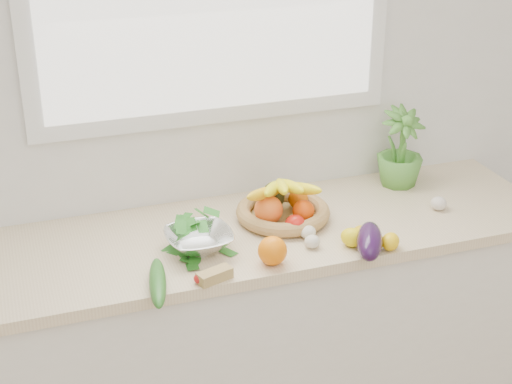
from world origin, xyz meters
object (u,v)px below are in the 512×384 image
object	(u,v)px
potted_herb	(400,149)
fruit_basket	(282,207)
eggplant	(370,241)
apple	(295,225)
cucumber	(158,282)
colander_with_spinach	(199,235)

from	to	relation	value
potted_herb	fruit_basket	bearing A→B (deg)	-165.51
eggplant	apple	bearing A→B (deg)	132.21
cucumber	fruit_basket	world-z (taller)	fruit_basket
eggplant	colander_with_spinach	bearing A→B (deg)	159.64
cucumber	apple	bearing A→B (deg)	20.50
apple	cucumber	distance (m)	0.55
cucumber	colander_with_spinach	xyz separation A→B (m)	(0.18, 0.19, 0.03)
potted_herb	colander_with_spinach	size ratio (longest dim) A/B	1.42
potted_herb	colander_with_spinach	xyz separation A→B (m)	(-0.87, -0.26, -0.09)
apple	eggplant	bearing A→B (deg)	-47.79
eggplant	colander_with_spinach	size ratio (longest dim) A/B	0.99
fruit_basket	potted_herb	bearing A→B (deg)	14.49
apple	colander_with_spinach	distance (m)	0.34
apple	fruit_basket	xyz separation A→B (m)	(-0.00, 0.12, 0.01)
apple	cucumber	size ratio (longest dim) A/B	0.26
apple	cucumber	bearing A→B (deg)	-159.50
fruit_basket	colander_with_spinach	bearing A→B (deg)	-159.48
cucumber	potted_herb	distance (m)	1.15
eggplant	cucumber	bearing A→B (deg)	179.65
eggplant	colander_with_spinach	xyz separation A→B (m)	(-0.52, 0.19, 0.01)
potted_herb	colander_with_spinach	bearing A→B (deg)	-163.13
apple	eggplant	world-z (taller)	eggplant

